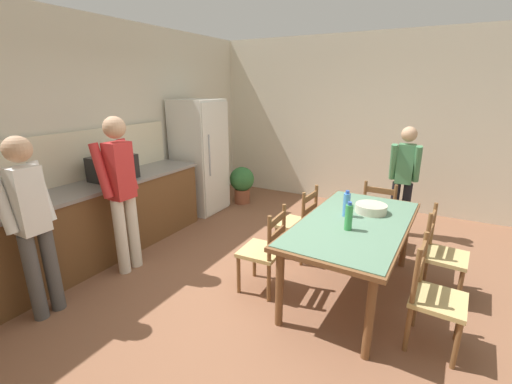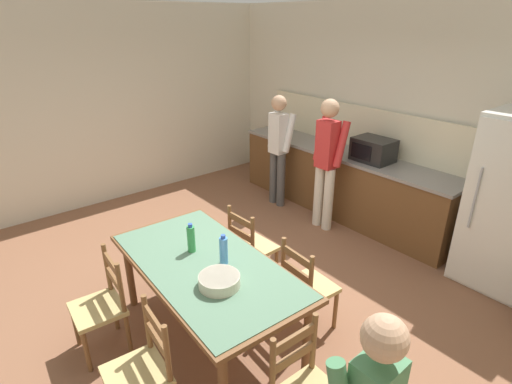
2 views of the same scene
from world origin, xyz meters
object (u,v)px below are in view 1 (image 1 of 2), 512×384
(dining_table, at_px, (354,229))
(microwave, at_px, (113,168))
(chair_head_end, at_px, (379,215))
(bottle_near_centre, at_px, (349,217))
(chair_side_near_left, at_px, (433,297))
(person_at_counter, at_px, (121,188))
(serving_bowl, at_px, (371,208))
(person_by_table, at_px, (404,176))
(potted_plant, at_px, (242,182))
(chair_side_far_left, at_px, (265,251))
(refrigerator, at_px, (200,157))
(chair_side_far_right, at_px, (299,224))
(chair_side_near_right, at_px, (441,254))
(person_at_sink, at_px, (31,220))
(bottle_off_centre, at_px, (347,204))

(dining_table, bearing_deg, microwave, 98.64)
(microwave, distance_m, chair_head_end, 3.45)
(bottle_near_centre, relative_size, chair_side_near_left, 0.30)
(chair_head_end, xyz_separation_m, person_at_counter, (-2.01, 2.42, 0.55))
(person_at_counter, bearing_deg, serving_bowl, -155.86)
(person_by_table, relative_size, potted_plant, 2.31)
(chair_head_end, height_order, chair_side_far_left, same)
(serving_bowl, bearing_deg, refrigerator, 72.54)
(dining_table, bearing_deg, chair_head_end, -2.38)
(chair_side_far_right, bearing_deg, chair_side_near_right, 91.59)
(dining_table, relative_size, person_at_sink, 1.15)
(bottle_near_centre, distance_m, chair_side_far_right, 1.12)
(serving_bowl, height_order, chair_side_near_right, chair_side_near_right)
(chair_side_far_right, height_order, chair_head_end, same)
(microwave, height_order, chair_side_near_right, microwave)
(person_by_table, bearing_deg, chair_side_far_left, -26.25)
(refrigerator, distance_m, person_by_table, 3.15)
(dining_table, bearing_deg, refrigerator, 66.34)
(microwave, relative_size, bottle_near_centre, 1.85)
(potted_plant, bearing_deg, chair_side_near_left, -126.30)
(refrigerator, height_order, person_by_table, refrigerator)
(bottle_off_centre, bearing_deg, potted_plant, 52.31)
(chair_side_near_left, bearing_deg, microwave, 93.57)
(bottle_off_centre, distance_m, chair_side_far_left, 0.96)
(bottle_near_centre, distance_m, chair_head_end, 1.55)
(bottle_off_centre, bearing_deg, person_at_counter, 111.18)
(bottle_off_centre, relative_size, chair_side_near_right, 0.30)
(chair_head_end, bearing_deg, chair_side_near_right, 132.87)
(person_by_table, bearing_deg, microwave, -55.46)
(person_by_table, bearing_deg, refrigerator, -81.24)
(refrigerator, xyz_separation_m, person_by_table, (0.53, -3.11, -0.06))
(microwave, height_order, dining_table, microwave)
(chair_side_far_right, height_order, chair_side_near_right, same)
(dining_table, height_order, potted_plant, dining_table)
(chair_side_near_left, xyz_separation_m, person_at_sink, (-1.27, 3.15, 0.50))
(microwave, xyz_separation_m, potted_plant, (2.34, -0.45, -0.70))
(chair_side_far_right, height_order, potted_plant, chair_side_far_right)
(chair_side_far_right, height_order, chair_side_near_left, same)
(serving_bowl, relative_size, potted_plant, 0.48)
(microwave, relative_size, person_at_sink, 0.30)
(chair_side_far_right, xyz_separation_m, chair_side_near_left, (-0.91, -1.52, 0.00))
(chair_side_far_right, bearing_deg, person_at_counter, -48.82)
(person_by_table, bearing_deg, person_at_counter, -46.44)
(person_at_sink, bearing_deg, serving_bowl, -140.38)
(chair_head_end, relative_size, chair_side_near_left, 1.00)
(chair_side_near_right, distance_m, person_at_sink, 3.86)
(chair_side_near_left, bearing_deg, serving_bowl, 44.49)
(refrigerator, height_order, potted_plant, refrigerator)
(dining_table, xyz_separation_m, chair_side_far_right, (0.46, 0.76, -0.26))
(chair_side_far_left, height_order, person_by_table, person_by_table)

